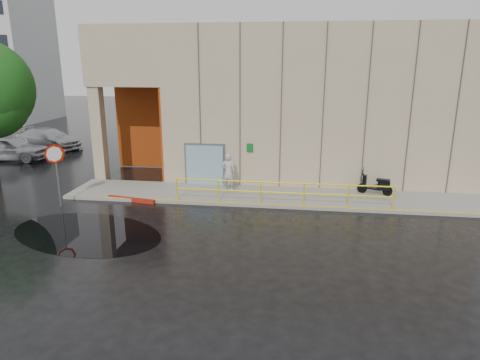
# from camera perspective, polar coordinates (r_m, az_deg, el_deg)

# --- Properties ---
(ground) EXTENTS (120.00, 120.00, 0.00)m
(ground) POSITION_cam_1_polar(r_m,az_deg,el_deg) (16.80, -9.63, -6.55)
(ground) COLOR black
(ground) RESTS_ON ground
(sidewalk) EXTENTS (20.00, 3.00, 0.15)m
(sidewalk) POSITION_cam_1_polar(r_m,az_deg,el_deg) (20.30, 5.03, -2.22)
(sidewalk) COLOR gray
(sidewalk) RESTS_ON ground
(building) EXTENTS (20.00, 10.17, 8.00)m
(building) POSITION_cam_1_polar(r_m,az_deg,el_deg) (25.88, 8.48, 10.88)
(building) COLOR tan
(building) RESTS_ON ground
(guardrail) EXTENTS (9.56, 0.06, 1.03)m
(guardrail) POSITION_cam_1_polar(r_m,az_deg,el_deg) (18.82, 5.63, -1.75)
(guardrail) COLOR yellow
(guardrail) RESTS_ON sidewalk
(person) EXTENTS (0.73, 0.51, 1.89)m
(person) POSITION_cam_1_polar(r_m,az_deg,el_deg) (20.55, -1.55, 1.03)
(person) COLOR #B1B1B6
(person) RESTS_ON sidewalk
(scooter) EXTENTS (1.66, 0.95, 1.26)m
(scooter) POSITION_cam_1_polar(r_m,az_deg,el_deg) (21.12, 17.68, 0.04)
(scooter) COLOR black
(scooter) RESTS_ON sidewalk
(stop_sign) EXTENTS (0.64, 0.62, 2.84)m
(stop_sign) POSITION_cam_1_polar(r_m,az_deg,el_deg) (20.13, -23.38, 2.19)
(stop_sign) COLOR slate
(stop_sign) RESTS_ON ground
(red_curb) EXTENTS (2.40, 0.59, 0.18)m
(red_curb) POSITION_cam_1_polar(r_m,az_deg,el_deg) (20.39, -14.32, -2.54)
(red_curb) COLOR maroon
(red_curb) RESTS_ON ground
(puddle) EXTENTS (7.09, 5.50, 0.01)m
(puddle) POSITION_cam_1_polar(r_m,az_deg,el_deg) (17.28, -19.79, -6.65)
(puddle) COLOR black
(puddle) RESTS_ON ground
(car_a) EXTENTS (4.89, 2.25, 1.62)m
(car_a) POSITION_cam_1_polar(r_m,az_deg,el_deg) (31.51, -28.36, 3.77)
(car_a) COLOR silver
(car_a) RESTS_ON ground
(car_c) EXTENTS (5.47, 3.21, 1.49)m
(car_c) POSITION_cam_1_polar(r_m,az_deg,el_deg) (34.52, -24.17, 5.06)
(car_c) COLOR silver
(car_c) RESTS_ON ground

